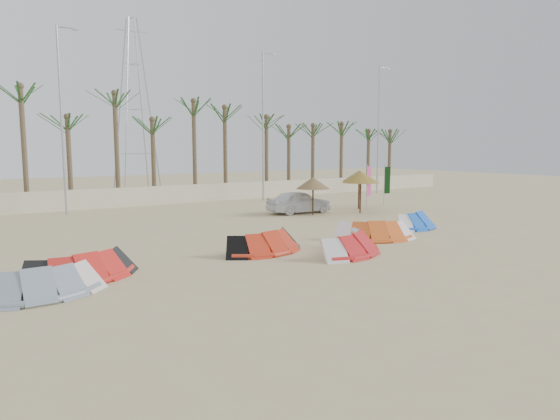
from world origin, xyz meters
TOP-DOWN VIEW (x-y plane):
  - ground at (0.00, 0.00)m, footprint 120.00×120.00m
  - boundary_wall at (0.00, 22.00)m, footprint 60.00×0.30m
  - palm_line at (0.67, 23.50)m, footprint 52.00×4.00m
  - lamp_b at (-5.96, 20.00)m, footprint 1.25×0.14m
  - lamp_c at (8.04, 20.00)m, footprint 1.25×0.14m
  - lamp_d at (20.04, 20.00)m, footprint 1.25×0.14m
  - pylon at (1.00, 28.00)m, footprint 3.00×3.00m
  - kite_grey at (-10.22, 2.94)m, footprint 3.48×1.57m
  - kite_red_left at (-8.75, 4.15)m, footprint 3.79×2.23m
  - kite_red_mid at (-2.01, 4.36)m, footprint 3.72×2.08m
  - kite_red_right at (0.52, 2.35)m, footprint 4.06×2.81m
  - kite_orange at (3.37, 3.93)m, footprint 3.93×2.80m
  - kite_blue at (7.31, 4.90)m, footprint 3.14×2.07m
  - parasol_left at (6.18, 11.57)m, footprint 2.03×2.03m
  - parasol_mid at (9.00, 10.49)m, footprint 2.32×2.32m
  - parasol_right at (10.48, 12.20)m, footprint 2.15×2.15m
  - flag_pink at (10.89, 11.73)m, footprint 0.45×0.08m
  - flag_green at (13.34, 12.55)m, footprint 0.44×0.17m
  - car at (5.96, 12.65)m, footprint 4.19×1.95m

SIDE VIEW (x-z plane):
  - ground at x=0.00m, z-range 0.00..0.00m
  - pylon at x=1.00m, z-range -7.00..7.00m
  - kite_blue at x=7.31m, z-range -0.03..0.87m
  - kite_grey at x=-10.22m, z-range -0.03..0.87m
  - kite_orange at x=3.37m, z-range -0.03..0.87m
  - kite_red_mid at x=-2.01m, z-range -0.03..0.87m
  - kite_red_left at x=-8.75m, z-range -0.03..0.87m
  - kite_red_right at x=0.52m, z-range -0.03..0.87m
  - boundary_wall at x=0.00m, z-range 0.00..1.30m
  - car at x=5.96m, z-range 0.00..1.39m
  - flag_green at x=13.34m, z-range 0.26..3.11m
  - flag_pink at x=10.89m, z-range 0.27..3.22m
  - parasol_left at x=6.18m, z-range 0.78..3.04m
  - parasol_right at x=10.48m, z-range 0.91..3.43m
  - parasol_mid at x=9.00m, z-range 0.93..3.50m
  - lamp_b at x=-5.96m, z-range 0.27..11.27m
  - lamp_c at x=8.04m, z-range 0.27..11.27m
  - lamp_d at x=20.04m, z-range 0.27..11.27m
  - palm_line at x=0.67m, z-range 2.59..10.29m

